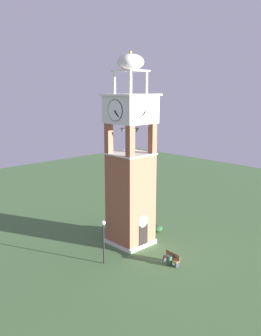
{
  "coord_description": "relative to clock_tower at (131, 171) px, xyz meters",
  "views": [
    {
      "loc": [
        -22.35,
        -23.28,
        14.22
      ],
      "look_at": [
        0.0,
        0.0,
        7.21
      ],
      "focal_mm": 39.17,
      "sensor_mm": 36.0,
      "label": 1
    }
  ],
  "objects": [
    {
      "name": "park_bench",
      "position": [
        -0.49,
        -5.44,
        -6.45
      ],
      "size": [
        0.59,
        1.63,
        0.95
      ],
      "color": "brown",
      "rests_on": "ground"
    },
    {
      "name": "shrub_left_of_tower",
      "position": [
        4.2,
        1.47,
        -6.39
      ],
      "size": [
        0.86,
        0.86,
        1.08
      ],
      "primitive_type": "ellipsoid",
      "color": "#234C28",
      "rests_on": "ground"
    },
    {
      "name": "shrub_behind_bench",
      "position": [
        3.88,
        0.21,
        -6.62
      ],
      "size": [
        1.24,
        1.24,
        0.63
      ],
      "primitive_type": "ellipsoid",
      "color": "#234C28",
      "rests_on": "ground"
    },
    {
      "name": "clock_tower",
      "position": [
        0.0,
        0.0,
        0.0
      ],
      "size": [
        3.91,
        3.91,
        17.35
      ],
      "color": "#93543D",
      "rests_on": "ground"
    },
    {
      "name": "ground",
      "position": [
        -0.0,
        0.0,
        -6.93
      ],
      "size": [
        80.0,
        80.0,
        0.0
      ],
      "primitive_type": "plane",
      "color": "#476B3D"
    },
    {
      "name": "lamp_post",
      "position": [
        -4.5,
        -1.5,
        -4.32
      ],
      "size": [
        0.36,
        0.36,
        3.75
      ],
      "color": "black",
      "rests_on": "ground"
    },
    {
      "name": "shrub_near_entry",
      "position": [
        1.42,
        1.98,
        -6.43
      ],
      "size": [
        1.13,
        1.13,
        1.0
      ],
      "primitive_type": "ellipsoid",
      "color": "#234C28",
      "rests_on": "ground"
    },
    {
      "name": "trash_bin",
      "position": [
        -0.74,
        -5.41,
        -6.53
      ],
      "size": [
        0.52,
        0.52,
        0.8
      ],
      "primitive_type": "cylinder",
      "color": "#38513D",
      "rests_on": "ground"
    }
  ]
}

